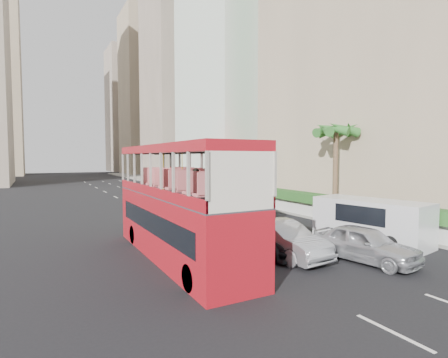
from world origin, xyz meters
TOP-DOWN VIEW (x-y plane):
  - ground_plane at (0.00, 0.00)m, footprint 200.00×200.00m
  - double_decker_bus at (-6.00, 0.00)m, footprint 2.50×11.00m
  - car_silver_lane_a at (-1.84, -2.12)m, footprint 2.08×5.04m
  - car_silver_lane_b at (0.85, -4.43)m, footprint 2.60×4.83m
  - car_black at (-1.98, -0.93)m, footprint 2.57×5.54m
  - van_asset at (0.99, 13.91)m, footprint 2.54×4.65m
  - minibus_near at (1.31, 6.57)m, footprint 2.71×5.72m
  - minibus_far at (4.52, 13.91)m, footprint 2.55×5.73m
  - panel_van_near at (3.92, -2.26)m, footprint 3.23×6.03m
  - panel_van_far at (4.25, 19.85)m, footprint 2.28×5.58m
  - sidewalk at (9.00, 25.00)m, footprint 6.00×120.00m
  - kerb_wall at (6.20, 14.00)m, footprint 0.30×44.00m
  - hedge at (6.20, 14.00)m, footprint 1.10×44.00m
  - palm_tree at (7.80, 4.00)m, footprint 0.36×0.36m
  - shell_station at (10.00, 23.00)m, footprint 6.50×8.00m
  - tower_stripe at (18.00, 34.00)m, footprint 16.00×18.00m
  - tower_mid at (18.00, 58.00)m, footprint 16.00×16.00m
  - tower_far_a at (17.00, 82.00)m, footprint 14.00×14.00m
  - tower_far_b at (17.00, 104.00)m, footprint 14.00×14.00m

SIDE VIEW (x-z plane):
  - ground_plane at x=0.00m, z-range 0.00..0.00m
  - car_silver_lane_a at x=-1.84m, z-range -0.81..0.81m
  - car_silver_lane_b at x=0.85m, z-range -0.78..0.78m
  - car_black at x=-1.98m, z-range -0.78..0.78m
  - van_asset at x=0.99m, z-range -0.62..0.62m
  - sidewalk at x=9.00m, z-range 0.00..0.18m
  - kerb_wall at x=6.20m, z-range 0.18..1.18m
  - panel_van_far at x=4.25m, z-range 0.00..2.22m
  - panel_van_near at x=3.92m, z-range 0.00..2.29m
  - minibus_near at x=1.31m, z-range 0.00..2.44m
  - minibus_far at x=4.52m, z-range 0.00..2.45m
  - hedge at x=6.20m, z-range 1.18..1.88m
  - double_decker_bus at x=-6.00m, z-range 0.00..5.06m
  - shell_station at x=10.00m, z-range 0.00..5.50m
  - palm_tree at x=7.80m, z-range 0.18..6.58m
  - tower_far_b at x=17.00m, z-range 0.00..40.00m
  - tower_far_a at x=17.00m, z-range 0.00..44.00m
  - tower_mid at x=18.00m, z-range 0.00..50.00m
  - tower_stripe at x=18.00m, z-range 0.00..58.00m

